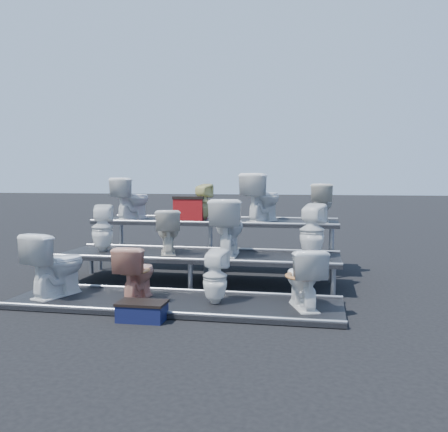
% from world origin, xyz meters
% --- Properties ---
extents(ground, '(80.00, 80.00, 0.00)m').
position_xyz_m(ground, '(0.00, 0.00, 0.00)').
color(ground, black).
rests_on(ground, ground).
extents(tier_front, '(4.20, 1.20, 0.06)m').
position_xyz_m(tier_front, '(0.00, -1.30, 0.03)').
color(tier_front, black).
rests_on(tier_front, ground).
extents(tier_mid, '(4.20, 1.20, 0.46)m').
position_xyz_m(tier_mid, '(0.00, 0.00, 0.23)').
color(tier_mid, black).
rests_on(tier_mid, ground).
extents(tier_back, '(4.20, 1.20, 0.86)m').
position_xyz_m(tier_back, '(0.00, 1.30, 0.43)').
color(tier_back, black).
rests_on(tier_back, ground).
extents(toilet_0, '(0.69, 0.93, 0.84)m').
position_xyz_m(toilet_0, '(-1.60, -1.30, 0.48)').
color(toilet_0, white).
rests_on(toilet_0, tier_front).
extents(toilet_1, '(0.41, 0.69, 0.70)m').
position_xyz_m(toilet_1, '(-0.49, -1.30, 0.41)').
color(toilet_1, tan).
rests_on(toilet_1, tier_front).
extents(toilet_2, '(0.34, 0.35, 0.67)m').
position_xyz_m(toilet_2, '(0.53, -1.30, 0.39)').
color(toilet_2, white).
rests_on(toilet_2, tier_front).
extents(toilet_3, '(0.61, 0.80, 0.72)m').
position_xyz_m(toilet_3, '(1.61, -1.30, 0.42)').
color(toilet_3, white).
rests_on(toilet_3, tier_front).
extents(toilet_4, '(0.41, 0.41, 0.73)m').
position_xyz_m(toilet_4, '(-1.54, 0.00, 0.83)').
color(toilet_4, white).
rests_on(toilet_4, tier_mid).
extents(toilet_5, '(0.56, 0.74, 0.67)m').
position_xyz_m(toilet_5, '(-0.48, 0.00, 0.80)').
color(toilet_5, beige).
rests_on(toilet_5, tier_mid).
extents(toilet_6, '(0.51, 0.85, 0.85)m').
position_xyz_m(toilet_6, '(0.45, 0.00, 0.88)').
color(toilet_6, white).
rests_on(toilet_6, tier_mid).
extents(toilet_7, '(0.45, 0.46, 0.78)m').
position_xyz_m(toilet_7, '(1.68, 0.00, 0.85)').
color(toilet_7, white).
rests_on(toilet_7, tier_mid).
extents(toilet_8, '(0.66, 0.84, 0.75)m').
position_xyz_m(toilet_8, '(-1.56, 1.30, 1.24)').
color(toilet_8, white).
rests_on(toilet_8, tier_back).
extents(toilet_9, '(0.37, 0.37, 0.64)m').
position_xyz_m(toilet_9, '(-0.25, 1.30, 1.18)').
color(toilet_9, '#DAD485').
rests_on(toilet_9, tier_back).
extents(toilet_10, '(0.75, 0.93, 0.83)m').
position_xyz_m(toilet_10, '(0.81, 1.30, 1.27)').
color(toilet_10, white).
rests_on(toilet_10, tier_back).
extents(toilet_11, '(0.39, 0.65, 0.65)m').
position_xyz_m(toilet_11, '(1.82, 1.30, 1.19)').
color(toilet_11, beige).
rests_on(toilet_11, tier_back).
extents(red_crate, '(0.53, 0.43, 0.38)m').
position_xyz_m(red_crate, '(-0.48, 1.32, 1.05)').
color(red_crate, maroon).
rests_on(red_crate, tier_back).
extents(step_stool, '(0.53, 0.32, 0.19)m').
position_xyz_m(step_stool, '(-0.16, -1.99, 0.09)').
color(step_stool, '#0E1233').
rests_on(step_stool, ground).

